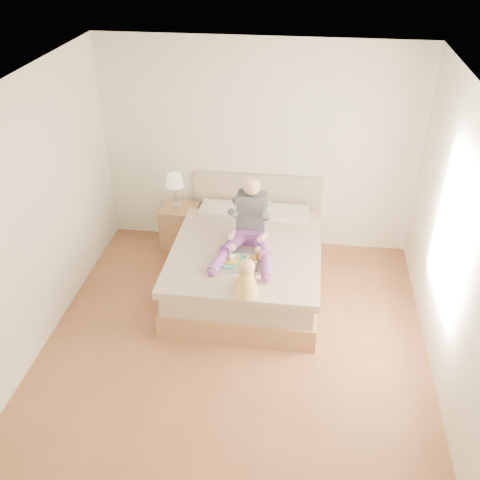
# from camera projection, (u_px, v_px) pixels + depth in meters

# --- Properties ---
(room) EXTENTS (4.02, 4.22, 2.71)m
(room) POSITION_uv_depth(u_px,v_px,m) (243.00, 220.00, 4.87)
(room) COLOR brown
(room) RESTS_ON ground
(bed) EXTENTS (1.70, 2.18, 1.00)m
(bed) POSITION_uv_depth(u_px,v_px,m) (248.00, 261.00, 6.42)
(bed) COLOR #946C45
(bed) RESTS_ON ground
(nightstand) EXTENTS (0.48, 0.43, 0.58)m
(nightstand) POSITION_uv_depth(u_px,v_px,m) (180.00, 227.00, 7.15)
(nightstand) COLOR #946C45
(nightstand) RESTS_ON ground
(lamp) EXTENTS (0.23, 0.23, 0.47)m
(lamp) POSITION_uv_depth(u_px,v_px,m) (175.00, 182.00, 6.82)
(lamp) COLOR silver
(lamp) RESTS_ON nightstand
(adult) EXTENTS (0.70, 0.99, 0.82)m
(adult) POSITION_uv_depth(u_px,v_px,m) (249.00, 228.00, 6.03)
(adult) COLOR #6D3585
(adult) RESTS_ON bed
(tray) EXTENTS (0.52, 0.41, 0.15)m
(tray) POSITION_uv_depth(u_px,v_px,m) (240.00, 260.00, 5.85)
(tray) COLOR silver
(tray) RESTS_ON bed
(baby) EXTENTS (0.28, 0.37, 0.41)m
(baby) POSITION_uv_depth(u_px,v_px,m) (246.00, 280.00, 5.33)
(baby) COLOR #FFCB50
(baby) RESTS_ON bed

